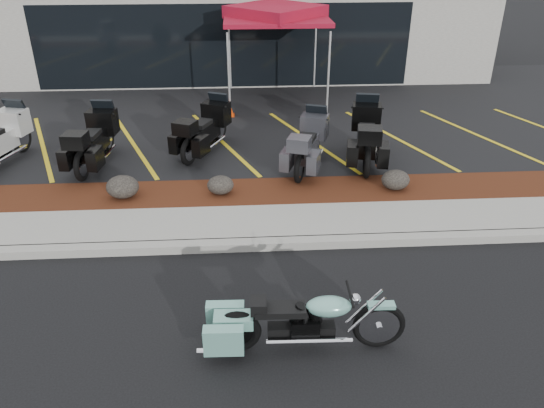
{
  "coord_description": "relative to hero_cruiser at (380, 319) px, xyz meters",
  "views": [
    {
      "loc": [
        0.47,
        -6.87,
        5.0
      ],
      "look_at": [
        0.97,
        1.2,
        0.7
      ],
      "focal_mm": 35.0,
      "sensor_mm": 36.0,
      "label": 1
    }
  ],
  "objects": [
    {
      "name": "touring_white",
      "position": [
        -6.92,
        6.88,
        0.34
      ],
      "size": [
        1.45,
        2.38,
        1.3
      ],
      "primitive_type": null,
      "rotation": [
        0.0,
        0.0,
        1.28
      ],
      "color": "silver",
      "rests_on": "upper_lot"
    },
    {
      "name": "mulch_bed",
      "position": [
        -2.19,
        4.42,
        -0.38
      ],
      "size": [
        24.0,
        1.2,
        0.16
      ],
      "primitive_type": "cube",
      "color": "#38140C",
      "rests_on": "ground"
    },
    {
      "name": "dealership_building",
      "position": [
        -2.19,
        16.09,
        1.55
      ],
      "size": [
        18.0,
        8.16,
        4.0
      ],
      "color": "gray",
      "rests_on": "ground"
    },
    {
      "name": "touring_grey",
      "position": [
        -0.0,
        6.24,
        0.3
      ],
      "size": [
        1.47,
        2.26,
        1.23
      ],
      "primitive_type": null,
      "rotation": [
        0.0,
        0.0,
        1.23
      ],
      "color": "#323237",
      "rests_on": "upper_lot"
    },
    {
      "name": "boulder_mid",
      "position": [
        -2.16,
        4.35,
        -0.11
      ],
      "size": [
        0.53,
        0.44,
        0.38
      ],
      "primitive_type": "ellipsoid",
      "color": "black",
      "rests_on": "mulch_bed"
    },
    {
      "name": "boulder_left",
      "position": [
        -4.09,
        4.31,
        -0.07
      ],
      "size": [
        0.64,
        0.54,
        0.45
      ],
      "primitive_type": "ellipsoid",
      "color": "black",
      "rests_on": "mulch_bed"
    },
    {
      "name": "touring_black_rear",
      "position": [
        1.25,
        6.63,
        0.37
      ],
      "size": [
        1.31,
        2.46,
        1.36
      ],
      "primitive_type": null,
      "rotation": [
        0.0,
        0.0,
        1.39
      ],
      "color": "black",
      "rests_on": "upper_lot"
    },
    {
      "name": "traffic_cone",
      "position": [
        -2.06,
        9.28,
        -0.06
      ],
      "size": [
        0.42,
        0.42,
        0.51
      ],
      "primitive_type": "cone",
      "rotation": [
        0.0,
        0.0,
        0.39
      ],
      "color": "#E03D07",
      "rests_on": "upper_lot"
    },
    {
      "name": "popup_canopy",
      "position": [
        -0.62,
        10.73,
        2.2
      ],
      "size": [
        3.37,
        3.37,
        2.77
      ],
      "rotation": [
        0.0,
        0.0,
        -0.15
      ],
      "color": "silver",
      "rests_on": "upper_lot"
    },
    {
      "name": "hero_cruiser",
      "position": [
        0.0,
        0.0,
        0.0
      ],
      "size": [
        2.63,
        0.74,
        0.92
      ],
      "primitive_type": null,
      "rotation": [
        0.0,
        0.0,
        -0.03
      ],
      "color": "#71B0A1",
      "rests_on": "ground"
    },
    {
      "name": "touring_black_front",
      "position": [
        -4.88,
        6.77,
        0.33
      ],
      "size": [
        1.11,
        2.29,
        1.28
      ],
      "primitive_type": null,
      "rotation": [
        0.0,
        0.0,
        1.44
      ],
      "color": "black",
      "rests_on": "upper_lot"
    },
    {
      "name": "touring_black_mid",
      "position": [
        -2.25,
        7.28,
        0.31
      ],
      "size": [
        1.64,
        2.29,
        1.25
      ],
      "primitive_type": null,
      "rotation": [
        0.0,
        0.0,
        1.14
      ],
      "color": "black",
      "rests_on": "upper_lot"
    },
    {
      "name": "upper_lot",
      "position": [
        -2.19,
        9.82,
        -0.39
      ],
      "size": [
        26.0,
        9.6,
        0.15
      ],
      "primitive_type": "cube",
      "color": "black",
      "rests_on": "ground"
    },
    {
      "name": "ground",
      "position": [
        -2.19,
        1.62,
        -0.46
      ],
      "size": [
        90.0,
        90.0,
        0.0
      ],
      "primitive_type": "plane",
      "color": "black",
      "rests_on": "ground"
    },
    {
      "name": "boulder_right",
      "position": [
        1.4,
        4.34,
        -0.1
      ],
      "size": [
        0.58,
        0.48,
        0.41
      ],
      "primitive_type": "ellipsoid",
      "color": "black",
      "rests_on": "mulch_bed"
    },
    {
      "name": "curb",
      "position": [
        -2.19,
        2.52,
        -0.39
      ],
      "size": [
        24.0,
        0.25,
        0.15
      ],
      "primitive_type": "cube",
      "color": "gray",
      "rests_on": "ground"
    },
    {
      "name": "sidewalk",
      "position": [
        -2.19,
        3.22,
        -0.39
      ],
      "size": [
        24.0,
        1.2,
        0.15
      ],
      "primitive_type": "cube",
      "color": "gray",
      "rests_on": "ground"
    }
  ]
}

